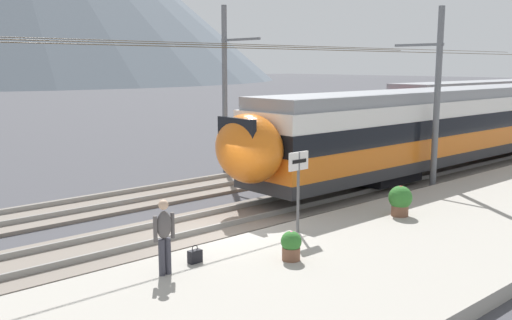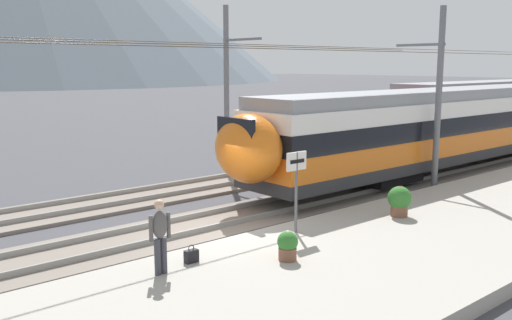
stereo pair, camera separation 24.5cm
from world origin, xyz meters
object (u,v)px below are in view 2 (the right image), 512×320
at_px(handbag_beside_passenger, 191,256).
at_px(platform_sign, 296,174).
at_px(catenary_mast_far_side, 229,85).
at_px(passenger_walking, 160,233).
at_px(train_near_platform, 499,118).
at_px(catenary_mast_mid, 435,95).
at_px(potted_plant_platform_edge, 400,200).
at_px(potted_plant_by_shelter, 288,245).

bearing_deg(handbag_beside_passenger, platform_sign, 1.90).
distance_m(catenary_mast_far_side, platform_sign, 11.21).
height_order(catenary_mast_far_side, passenger_walking, catenary_mast_far_side).
distance_m(train_near_platform, passenger_walking, 22.45).
height_order(train_near_platform, handbag_beside_passenger, train_near_platform).
relative_size(catenary_mast_mid, handbag_beside_passenger, 107.44).
distance_m(catenary_mast_mid, potted_plant_platform_edge, 6.45).
height_order(handbag_beside_passenger, potted_plant_by_shelter, potted_plant_by_shelter).
xyz_separation_m(passenger_walking, potted_plant_by_shelter, (2.74, -1.17, -0.56)).
distance_m(platform_sign, potted_plant_by_shelter, 2.60).
relative_size(train_near_platform, handbag_beside_passenger, 82.01).
height_order(train_near_platform, catenary_mast_mid, catenary_mast_mid).
bearing_deg(handbag_beside_passenger, catenary_mast_mid, 6.89).
bearing_deg(platform_sign, catenary_mast_mid, 8.86).
xyz_separation_m(catenary_mast_far_side, potted_plant_platform_edge, (-1.73, -10.56, -3.10)).
height_order(train_near_platform, catenary_mast_far_side, catenary_mast_far_side).
bearing_deg(potted_plant_platform_edge, potted_plant_by_shelter, -173.53).
height_order(catenary_mast_far_side, platform_sign, catenary_mast_far_side).
bearing_deg(potted_plant_platform_edge, catenary_mast_mid, 23.00).
xyz_separation_m(platform_sign, potted_plant_by_shelter, (-1.73, -1.47, -1.26)).
distance_m(handbag_beside_passenger, potted_plant_platform_edge, 7.15).
bearing_deg(train_near_platform, potted_plant_platform_edge, -164.37).
distance_m(catenary_mast_mid, catenary_mast_far_side, 9.05).
distance_m(passenger_walking, potted_plant_by_shelter, 3.03).
height_order(catenary_mast_mid, potted_plant_platform_edge, catenary_mast_mid).
relative_size(platform_sign, potted_plant_by_shelter, 3.18).
height_order(train_near_platform, passenger_walking, train_near_platform).
relative_size(passenger_walking, handbag_beside_passenger, 3.94).
xyz_separation_m(train_near_platform, passenger_walking, (-22.17, -3.39, -0.91)).
xyz_separation_m(platform_sign, passenger_walking, (-4.47, -0.30, -0.70)).
xyz_separation_m(platform_sign, handbag_beside_passenger, (-3.54, -0.12, -1.49)).
relative_size(catenary_mast_far_side, potted_plant_by_shelter, 65.48).
xyz_separation_m(catenary_mast_far_side, platform_sign, (-5.28, -9.68, -1.98)).
bearing_deg(potted_plant_platform_edge, handbag_beside_passenger, 173.92).
distance_m(catenary_mast_far_side, handbag_beside_passenger, 13.64).
xyz_separation_m(catenary_mast_far_side, handbag_beside_passenger, (-8.82, -9.80, -3.47)).
distance_m(potted_plant_platform_edge, potted_plant_by_shelter, 5.32).
height_order(train_near_platform, potted_plant_by_shelter, train_near_platform).
relative_size(catenary_mast_far_side, platform_sign, 20.58).
xyz_separation_m(handbag_beside_passenger, potted_plant_platform_edge, (7.10, -0.76, 0.37)).
bearing_deg(catenary_mast_far_side, platform_sign, -118.61).
bearing_deg(potted_plant_platform_edge, catenary_mast_far_side, 80.71).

